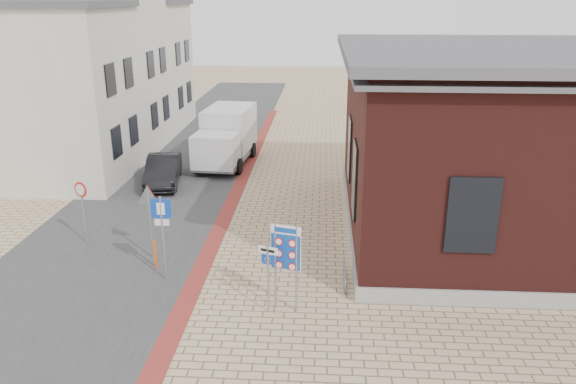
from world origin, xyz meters
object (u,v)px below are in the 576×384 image
(sedan, at_px, (163,170))
(parking_sign, at_px, (162,223))
(border_sign, at_px, (286,250))
(bollard, at_px, (155,254))
(box_truck, at_px, (226,136))
(essen_sign, at_px, (268,267))

(sedan, height_order, parking_sign, parking_sign)
(border_sign, bearing_deg, parking_sign, 173.86)
(border_sign, relative_size, parking_sign, 0.92)
(sedan, xyz_separation_m, parking_sign, (2.67, -9.45, 1.24))
(sedan, distance_m, bollard, 8.91)
(box_truck, relative_size, parking_sign, 2.05)
(sedan, xyz_separation_m, bollard, (2.11, -8.65, -0.20))
(border_sign, height_order, essen_sign, border_sign)
(border_sign, bearing_deg, bollard, 167.60)
(parking_sign, bearing_deg, bollard, 124.21)
(bollard, bearing_deg, box_truck, 88.53)
(sedan, relative_size, box_truck, 0.72)
(sedan, relative_size, essen_sign, 1.93)
(sedan, bearing_deg, bollard, -85.89)
(box_truck, bearing_deg, essen_sign, -71.04)
(box_truck, xyz_separation_m, border_sign, (4.12, -14.61, 0.34))
(bollard, bearing_deg, border_sign, -27.41)
(sedan, distance_m, box_truck, 4.46)
(box_truck, distance_m, border_sign, 15.18)
(box_truck, xyz_separation_m, parking_sign, (0.24, -13.11, 0.43))
(essen_sign, distance_m, parking_sign, 3.84)
(sedan, bearing_deg, parking_sign, -83.84)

